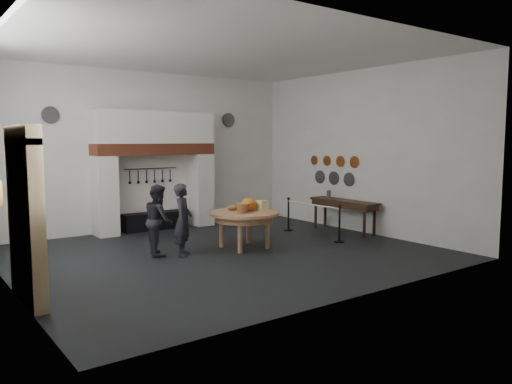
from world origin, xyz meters
TOP-DOWN VIEW (x-y plane):
  - floor at (0.00, 0.00)m, footprint 9.00×8.00m
  - ceiling at (0.00, 0.00)m, footprint 9.00×8.00m
  - wall_back at (0.00, 4.00)m, footprint 9.00×0.02m
  - wall_front at (0.00, -4.00)m, footprint 9.00×0.02m
  - wall_left at (-4.50, 0.00)m, footprint 0.02×8.00m
  - wall_right at (4.50, 0.00)m, footprint 0.02×8.00m
  - chimney_pier_left at (-1.48, 3.65)m, footprint 0.55×0.70m
  - chimney_pier_right at (1.48, 3.65)m, footprint 0.55×0.70m
  - hearth_brick_band at (0.00, 3.65)m, footprint 3.50×0.72m
  - chimney_hood at (0.00, 3.65)m, footprint 3.50×0.70m
  - iron_range at (0.00, 3.72)m, footprint 1.90×0.45m
  - utensil_rail at (0.00, 3.92)m, footprint 1.60×0.02m
  - door_recess at (-4.47, -1.00)m, footprint 0.04×1.10m
  - door_jamb_near at (-4.38, -1.70)m, footprint 0.22×0.30m
  - door_jamb_far at (-4.38, -0.30)m, footprint 0.22×0.30m
  - door_lintel at (-4.38, -1.00)m, footprint 0.22×1.70m
  - wall_plaque at (-4.45, 0.80)m, footprint 0.05×0.34m
  - work_table at (0.66, 0.16)m, footprint 1.86×1.86m
  - pumpkin at (0.86, 0.26)m, footprint 0.36×0.36m
  - cheese_block_big at (1.16, 0.11)m, footprint 0.22×0.22m
  - cheese_block_small at (1.14, 0.41)m, footprint 0.18×0.18m
  - wicker_basket at (0.51, 0.01)m, footprint 0.36×0.36m
  - bread_loaf at (0.56, 0.51)m, footprint 0.31×0.18m
  - visitor_near at (-0.89, 0.32)m, footprint 0.67×0.70m
  - visitor_far at (-1.29, 0.72)m, footprint 0.79×0.91m
  - side_table at (4.10, 0.24)m, footprint 0.55×2.20m
  - pewter_jug at (4.10, 0.84)m, footprint 0.12×0.12m
  - copper_pan_a at (4.46, 0.20)m, footprint 0.03×0.34m
  - copper_pan_b at (4.46, 0.75)m, footprint 0.03×0.32m
  - copper_pan_c at (4.46, 1.30)m, footprint 0.03×0.30m
  - copper_pan_d at (4.46, 1.85)m, footprint 0.03×0.28m
  - pewter_plate_left at (4.46, 0.40)m, footprint 0.03×0.40m
  - pewter_plate_mid at (4.46, 1.00)m, footprint 0.03×0.40m
  - pewter_plate_right at (4.46, 1.60)m, footprint 0.03×0.40m
  - pewter_plate_back_left at (-2.70, 3.96)m, footprint 0.44×0.03m
  - pewter_plate_back_right at (2.70, 3.96)m, footprint 0.44×0.03m
  - barrier_post_near at (2.97, -0.71)m, footprint 0.05×0.05m
  - barrier_post_far at (2.97, 1.29)m, footprint 0.05×0.05m
  - barrier_rope at (2.97, 0.29)m, footprint 0.04×2.00m

SIDE VIEW (x-z plane):
  - floor at x=0.00m, z-range -0.01..0.01m
  - iron_range at x=0.00m, z-range 0.00..0.50m
  - barrier_post_near at x=2.97m, z-range 0.00..0.90m
  - barrier_post_far at x=2.97m, z-range 0.00..0.90m
  - visitor_far at x=-1.29m, z-range 0.00..1.59m
  - visitor_near at x=-0.89m, z-range 0.00..1.62m
  - work_table at x=0.66m, z-range 0.80..0.88m
  - barrier_rope at x=2.97m, z-range 0.83..0.87m
  - side_table at x=4.10m, z-range 0.84..0.90m
  - bread_loaf at x=0.56m, z-range 0.87..1.01m
  - cheese_block_small at x=1.14m, z-range 0.88..1.07m
  - wicker_basket at x=0.51m, z-range 0.88..1.09m
  - cheese_block_big at x=1.16m, z-range 0.88..1.11m
  - pewter_jug at x=4.10m, z-range 0.90..1.12m
  - pumpkin at x=0.86m, z-range 0.88..1.18m
  - chimney_pier_left at x=-1.48m, z-range 0.00..2.15m
  - chimney_pier_right at x=1.48m, z-range 0.00..2.15m
  - door_recess at x=-4.47m, z-range 0.00..2.50m
  - door_jamb_near at x=-4.38m, z-range 0.00..2.60m
  - door_jamb_far at x=-4.38m, z-range 0.00..2.60m
  - pewter_plate_left at x=4.46m, z-range 1.25..1.65m
  - pewter_plate_mid at x=4.46m, z-range 1.25..1.65m
  - pewter_plate_right at x=4.46m, z-range 1.25..1.65m
  - wall_plaque at x=-4.45m, z-range 1.38..1.82m
  - utensil_rail at x=0.00m, z-range 1.74..1.76m
  - copper_pan_b at x=4.46m, z-range 1.79..2.11m
  - copper_pan_d at x=4.46m, z-range 1.81..2.09m
  - copper_pan_a at x=4.46m, z-range 1.78..2.12m
  - copper_pan_c at x=4.46m, z-range 1.80..2.10m
  - wall_back at x=0.00m, z-range 0.00..4.50m
  - wall_front at x=0.00m, z-range 0.00..4.50m
  - wall_left at x=-4.50m, z-range 0.00..4.50m
  - wall_right at x=4.50m, z-range 0.00..4.50m
  - hearth_brick_band at x=0.00m, z-range 2.15..2.47m
  - door_lintel at x=-4.38m, z-range 2.50..2.80m
  - chimney_hood at x=0.00m, z-range 2.47..3.37m
  - pewter_plate_back_left at x=-2.70m, z-range 2.98..3.42m
  - pewter_plate_back_right at x=2.70m, z-range 2.98..3.42m
  - ceiling at x=0.00m, z-range 4.49..4.51m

